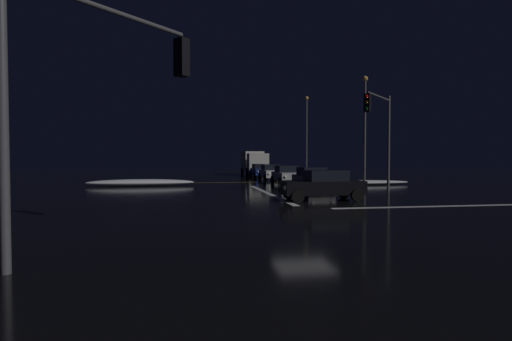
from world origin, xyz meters
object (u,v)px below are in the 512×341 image
object	(u,v)px
sedan_black_crossing	(323,185)
streetlamp_right_near	(365,122)
streetlamp_right_far	(307,131)
sedan_silver	(287,175)
box_truck	(254,162)
sedan_gray	(312,179)
sedan_white	(271,172)
sedan_blue	(260,171)
traffic_signal_sw	(99,73)
traffic_signal_ne	(380,124)

from	to	relation	value
sedan_black_crossing	streetlamp_right_near	distance (m)	13.00
sedan_black_crossing	streetlamp_right_far	bearing A→B (deg)	75.05
sedan_silver	sedan_black_crossing	distance (m)	13.03
box_truck	streetlamp_right_far	size ratio (longest dim) A/B	0.86
sedan_gray	box_truck	world-z (taller)	box_truck
sedan_gray	sedan_white	xyz separation A→B (m)	(-0.23, 12.78, 0.00)
sedan_silver	box_truck	bearing A→B (deg)	89.77
sedan_blue	traffic_signal_sw	world-z (taller)	traffic_signal_sw
sedan_gray	traffic_signal_sw	world-z (taller)	traffic_signal_sw
traffic_signal_sw	streetlamp_right_near	world-z (taller)	streetlamp_right_near
sedan_gray	sedan_silver	bearing A→B (deg)	91.52
sedan_black_crossing	traffic_signal_ne	bearing A→B (deg)	36.14
sedan_blue	streetlamp_right_near	distance (m)	16.04
sedan_white	streetlamp_right_far	size ratio (longest dim) A/B	0.45
sedan_white	streetlamp_right_far	xyz separation A→B (m)	(5.76, 6.91, 4.69)
sedan_white	traffic_signal_sw	world-z (taller)	traffic_signal_sw
sedan_white	box_truck	distance (m)	11.89
sedan_blue	traffic_signal_ne	bearing A→B (deg)	-79.16
traffic_signal_sw	streetlamp_right_near	size ratio (longest dim) A/B	0.68
sedan_silver	traffic_signal_sw	bearing A→B (deg)	-113.60
sedan_white	traffic_signal_sw	xyz separation A→B (m)	(-10.07, -29.41, 3.33)
sedan_blue	box_truck	size ratio (longest dim) A/B	0.52
sedan_gray	traffic_signal_sw	distance (m)	19.84
sedan_gray	traffic_signal_sw	xyz separation A→B (m)	(-10.30, -16.63, 3.33)
sedan_black_crossing	sedan_gray	bearing A→B (deg)	77.28
sedan_blue	traffic_signal_ne	world-z (taller)	traffic_signal_ne
sedan_blue	traffic_signal_sw	bearing A→B (deg)	-106.00
streetlamp_right_near	sedan_gray	bearing A→B (deg)	-146.19
sedan_gray	box_truck	distance (m)	24.66
sedan_black_crossing	streetlamp_right_far	xyz separation A→B (m)	(6.97, 26.11, 4.69)
box_truck	traffic_signal_ne	bearing A→B (deg)	-82.31
traffic_signal_ne	streetlamp_right_near	world-z (taller)	streetlamp_right_near
sedan_blue	box_truck	world-z (taller)	box_truck
streetlamp_right_near	streetlamp_right_far	distance (m)	16.01
sedan_white	sedan_blue	xyz separation A→B (m)	(-0.14, 5.21, 0.00)
sedan_blue	box_truck	xyz separation A→B (m)	(0.27, 6.65, 0.91)
box_truck	streetlamp_right_far	xyz separation A→B (m)	(5.62, -4.94, 3.78)
box_truck	traffic_signal_sw	size ratio (longest dim) A/B	1.40
sedan_gray	sedan_silver	world-z (taller)	same
box_truck	sedan_black_crossing	bearing A→B (deg)	-92.48
sedan_gray	box_truck	xyz separation A→B (m)	(-0.10, 24.64, 0.91)
sedan_blue	streetlamp_right_near	world-z (taller)	streetlamp_right_near
traffic_signal_sw	sedan_black_crossing	bearing A→B (deg)	49.08
sedan_gray	sedan_blue	distance (m)	18.00
sedan_gray	box_truck	size ratio (longest dim) A/B	0.52
sedan_blue	streetlamp_right_far	xyz separation A→B (m)	(5.90, 1.71, 4.69)
sedan_blue	traffic_signal_ne	xyz separation A→B (m)	(3.97, -20.72, 3.57)
box_truck	traffic_signal_ne	size ratio (longest dim) A/B	1.31
sedan_gray	sedan_blue	size ratio (longest dim) A/B	1.00
sedan_silver	sedan_black_crossing	size ratio (longest dim) A/B	1.00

